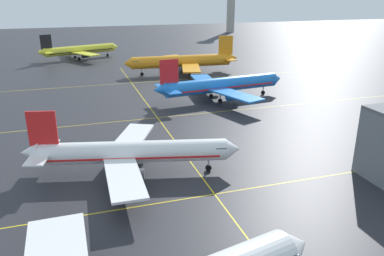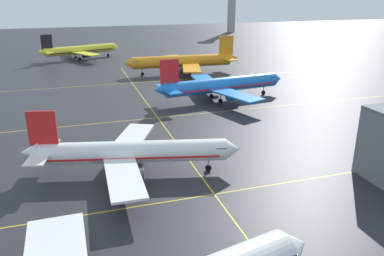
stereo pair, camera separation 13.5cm
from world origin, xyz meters
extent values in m
cone|color=white|center=(0.77, 14.88, 4.32)|extent=(3.54, 4.43, 3.93)
cube|color=#385166|center=(-1.59, 14.34, 4.90)|extent=(2.66, 4.01, 0.74)
cylinder|color=white|center=(-9.24, 42.94, 3.54)|extent=(27.64, 9.60, 3.28)
cone|color=white|center=(5.29, 39.47, 3.54)|extent=(2.93, 3.65, 3.22)
cone|color=white|center=(-24.03, 46.46, 3.89)|extent=(3.41, 3.67, 3.12)
cube|color=red|center=(-21.84, 45.94, 7.60)|extent=(4.10, 1.26, 5.18)
cube|color=white|center=(-22.86, 43.52, 3.89)|extent=(3.73, 5.01, 0.21)
cube|color=white|center=(-21.66, 48.56, 3.89)|extent=(3.73, 5.01, 0.21)
cube|color=white|center=(-11.78, 36.00, 3.02)|extent=(4.81, 13.06, 0.35)
cube|color=white|center=(-8.38, 50.28, 3.02)|extent=(9.61, 13.63, 0.35)
cylinder|color=#4C4C51|center=(-10.12, 38.53, 1.90)|extent=(3.28, 2.44, 1.81)
cylinder|color=#4C4C51|center=(-8.03, 47.26, 1.90)|extent=(3.28, 2.44, 1.81)
cube|color=#385166|center=(3.36, 39.93, 4.02)|extent=(2.21, 3.30, 0.60)
cube|color=red|center=(-9.24, 42.94, 3.13)|extent=(25.50, 9.12, 0.31)
cylinder|color=#99999E|center=(1.68, 40.33, 1.42)|extent=(0.24, 0.24, 1.42)
cylinder|color=black|center=(1.68, 40.33, 0.47)|extent=(1.01, 0.60, 0.95)
cylinder|color=#99999E|center=(-11.44, 41.15, 1.42)|extent=(0.24, 0.24, 1.42)
cylinder|color=black|center=(-11.44, 41.15, 0.47)|extent=(1.01, 0.60, 0.95)
cylinder|color=#99999E|center=(-10.40, 45.52, 1.42)|extent=(0.24, 0.24, 1.42)
cylinder|color=black|center=(-10.40, 45.52, 0.47)|extent=(1.01, 0.60, 0.95)
cylinder|color=blue|center=(19.02, 77.97, 3.91)|extent=(30.72, 7.17, 3.62)
cone|color=blue|center=(35.40, 79.90, 3.91)|extent=(2.88, 3.82, 3.55)
cone|color=blue|center=(2.35, 76.00, 4.29)|extent=(3.43, 3.78, 3.44)
cube|color=red|center=(4.82, 76.29, 8.39)|extent=(4.59, 0.88, 5.72)
cube|color=blue|center=(4.68, 73.40, 4.29)|extent=(3.61, 5.28, 0.23)
cube|color=blue|center=(4.01, 79.08, 4.29)|extent=(3.61, 5.28, 0.23)
cube|color=blue|center=(19.02, 69.81, 3.34)|extent=(9.29, 15.14, 0.38)
cube|color=blue|center=(17.12, 85.91, 3.34)|extent=(6.25, 14.70, 0.38)
cylinder|color=blue|center=(19.79, 73.07, 2.10)|extent=(3.45, 2.37, 2.00)
cylinder|color=blue|center=(18.63, 82.91, 2.10)|extent=(3.45, 2.37, 2.00)
cube|color=#385166|center=(33.22, 79.64, 4.43)|extent=(2.09, 3.51, 0.67)
cube|color=red|center=(19.02, 77.97, 3.46)|extent=(28.30, 6.92, 0.34)
cylinder|color=#99999E|center=(31.33, 79.42, 1.57)|extent=(0.27, 0.27, 1.57)
cylinder|color=black|center=(31.33, 79.42, 0.52)|extent=(1.09, 0.55, 1.05)
cylinder|color=#99999E|center=(17.42, 75.28, 1.57)|extent=(0.27, 0.27, 1.57)
cylinder|color=black|center=(17.42, 75.28, 0.52)|extent=(1.09, 0.55, 1.05)
cylinder|color=#99999E|center=(16.83, 80.21, 1.57)|extent=(0.27, 0.27, 1.57)
cylinder|color=black|center=(16.83, 80.21, 0.52)|extent=(1.09, 0.55, 1.05)
cylinder|color=orange|center=(18.12, 112.03, 4.17)|extent=(32.75, 5.68, 3.87)
cone|color=orange|center=(0.53, 113.01, 4.17)|extent=(2.85, 3.93, 3.79)
cone|color=orange|center=(36.01, 111.03, 4.58)|extent=(3.46, 3.85, 3.68)
cube|color=orange|center=(33.37, 111.18, 8.96)|extent=(4.90, 0.64, 6.11)
cube|color=orange|center=(34.04, 114.20, 4.58)|extent=(3.55, 5.47, 0.24)
cube|color=orange|center=(33.70, 108.10, 4.58)|extent=(3.55, 5.47, 0.24)
cube|color=orange|center=(19.61, 120.61, 3.56)|extent=(7.57, 15.90, 0.41)
cube|color=orange|center=(18.65, 103.33, 3.56)|extent=(9.11, 16.13, 0.41)
cylinder|color=#333338|center=(18.21, 117.33, 2.24)|extent=(3.58, 2.33, 2.14)
cylinder|color=#333338|center=(17.62, 106.75, 2.24)|extent=(3.58, 2.33, 2.14)
cube|color=#385166|center=(2.87, 112.88, 4.73)|extent=(2.03, 3.66, 0.71)
cube|color=orange|center=(18.12, 112.03, 3.69)|extent=(30.15, 5.57, 0.37)
cylinder|color=#99999E|center=(4.90, 112.76, 1.68)|extent=(0.29, 0.29, 1.68)
cylinder|color=black|center=(4.90, 112.76, 0.56)|extent=(1.14, 0.52, 1.12)
cylinder|color=#99999E|center=(20.30, 114.56, 1.68)|extent=(0.29, 0.29, 1.68)
cylinder|color=black|center=(20.30, 114.56, 0.56)|extent=(1.14, 0.52, 1.12)
cylinder|color=#99999E|center=(20.00, 109.27, 1.68)|extent=(0.29, 0.29, 1.68)
cylinder|color=black|center=(20.00, 109.27, 0.56)|extent=(1.14, 0.52, 1.12)
cylinder|color=yellow|center=(-12.42, 152.81, 3.61)|extent=(27.79, 12.07, 3.35)
cone|color=yellow|center=(2.03, 157.62, 3.61)|extent=(3.21, 3.83, 3.28)
cone|color=yellow|center=(-27.13, 147.92, 3.96)|extent=(3.68, 3.91, 3.18)
cube|color=black|center=(-24.96, 148.64, 7.75)|extent=(4.11, 1.63, 5.28)
cube|color=yellow|center=(-24.54, 145.99, 3.96)|extent=(4.12, 5.23, 0.21)
cube|color=yellow|center=(-26.21, 151.01, 3.96)|extent=(4.12, 5.23, 0.21)
cube|color=yellow|center=(-10.90, 145.43, 3.08)|extent=(10.63, 13.71, 0.35)
cube|color=yellow|center=(-15.62, 159.63, 3.08)|extent=(6.02, 13.64, 0.35)
cylinder|color=black|center=(-10.81, 148.52, 1.94)|extent=(3.42, 2.70, 1.85)
cylinder|color=black|center=(-13.70, 157.21, 1.94)|extent=(3.42, 2.70, 1.85)
cube|color=#385166|center=(0.11, 156.98, 4.09)|extent=(2.48, 3.42, 0.62)
cube|color=black|center=(-12.42, 152.81, 3.19)|extent=(25.67, 11.39, 0.32)
cylinder|color=#99999E|center=(-1.56, 156.42, 1.45)|extent=(0.25, 0.25, 1.45)
cylinder|color=black|center=(-1.56, 156.42, 0.48)|extent=(1.04, 0.68, 0.97)
cylinder|color=#99999E|center=(-13.37, 150.08, 1.45)|extent=(0.25, 0.25, 1.45)
cylinder|color=black|center=(-13.37, 150.08, 0.48)|extent=(1.04, 0.68, 0.97)
cylinder|color=#99999E|center=(-14.82, 154.43, 1.45)|extent=(0.25, 0.25, 1.45)
cylinder|color=black|center=(-14.82, 154.43, 0.48)|extent=(1.04, 0.68, 0.97)
cube|color=yellow|center=(0.00, 33.22, 0.00)|extent=(125.67, 0.20, 0.01)
cube|color=yellow|center=(0.00, 68.43, 0.00)|extent=(125.67, 0.20, 0.01)
cube|color=yellow|center=(0.00, 103.65, 0.00)|extent=(125.67, 0.20, 0.01)
cube|color=yellow|center=(0.00, 50.82, 0.00)|extent=(0.20, 154.95, 0.01)
cylinder|color=#ADA89E|center=(86.17, 231.52, 17.57)|extent=(5.20, 5.20, 35.14)
camera|label=1|loc=(-17.09, -10.40, 26.41)|focal=36.15mm
camera|label=2|loc=(-16.96, -10.44, 26.41)|focal=36.15mm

